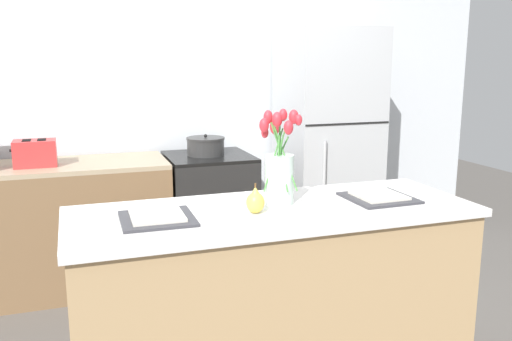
{
  "coord_description": "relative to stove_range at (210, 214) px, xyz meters",
  "views": [
    {
      "loc": [
        -0.83,
        -2.16,
        1.57
      ],
      "look_at": [
        0.0,
        0.25,
        1.04
      ],
      "focal_mm": 38.0,
      "sensor_mm": 36.0,
      "label": 1
    }
  ],
  "objects": [
    {
      "name": "flower_vase",
      "position": [
        -0.05,
        -1.53,
        0.64
      ],
      "size": [
        0.19,
        0.2,
        0.43
      ],
      "color": "silver",
      "rests_on": "kitchen_island"
    },
    {
      "name": "kitchen_island",
      "position": [
        -0.1,
        -1.6,
        0.02
      ],
      "size": [
        1.8,
        0.66,
        0.92
      ],
      "color": "tan",
      "rests_on": "ground_plane"
    },
    {
      "name": "pear_figurine",
      "position": [
        -0.21,
        -1.65,
        0.53
      ],
      "size": [
        0.08,
        0.08,
        0.13
      ],
      "color": "#E5CC4C",
      "rests_on": "kitchen_island"
    },
    {
      "name": "plate_setting_right",
      "position": [
        0.42,
        -1.62,
        0.49
      ],
      "size": [
        0.3,
        0.3,
        0.02
      ],
      "color": "#333338",
      "rests_on": "kitchen_island"
    },
    {
      "name": "plate_setting_left",
      "position": [
        -0.62,
        -1.62,
        0.49
      ],
      "size": [
        0.3,
        0.3,
        0.02
      ],
      "color": "#333338",
      "rests_on": "kitchen_island"
    },
    {
      "name": "back_counter",
      "position": [
        -1.16,
        0.0,
        0.0
      ],
      "size": [
        1.68,
        0.6,
        0.89
      ],
      "color": "brown",
      "rests_on": "ground_plane"
    },
    {
      "name": "stove_range",
      "position": [
        0.0,
        0.0,
        0.0
      ],
      "size": [
        0.6,
        0.61,
        0.89
      ],
      "color": "black",
      "rests_on": "ground_plane"
    },
    {
      "name": "cooking_pot",
      "position": [
        -0.02,
        0.01,
        0.51
      ],
      "size": [
        0.28,
        0.28,
        0.15
      ],
      "color": "#2D2D2D",
      "rests_on": "stove_range"
    },
    {
      "name": "back_wall",
      "position": [
        -0.1,
        0.4,
        0.91
      ],
      "size": [
        5.2,
        0.08,
        2.7
      ],
      "color": "silver",
      "rests_on": "ground_plane"
    },
    {
      "name": "toaster",
      "position": [
        -1.16,
        -0.04,
        0.53
      ],
      "size": [
        0.28,
        0.18,
        0.17
      ],
      "color": "red",
      "rests_on": "back_counter"
    },
    {
      "name": "refrigerator",
      "position": [
        0.95,
        0.0,
        0.45
      ],
      "size": [
        0.68,
        0.67,
        1.8
      ],
      "color": "#B7BABC",
      "rests_on": "ground_plane"
    }
  ]
}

